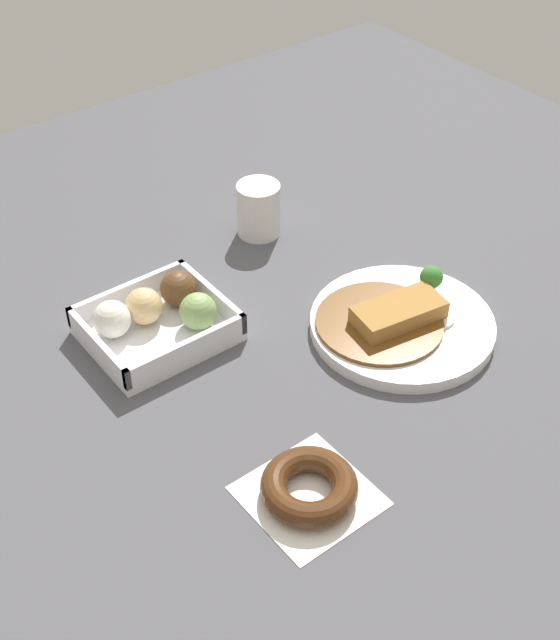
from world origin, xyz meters
TOP-DOWN VIEW (x-y plane):
  - ground_plane at (0.00, 0.00)m, footprint 1.60×1.60m
  - curry_plate at (-0.09, 0.05)m, footprint 0.25×0.25m
  - donut_box at (0.17, -0.14)m, footprint 0.18×0.16m
  - chocolate_ring_donut at (0.19, 0.19)m, footprint 0.13×0.13m
  - coffee_mug at (-0.07, -0.25)m, footprint 0.07×0.07m

SIDE VIEW (x-z plane):
  - ground_plane at x=0.00m, z-range 0.00..0.00m
  - curry_plate at x=-0.09m, z-range -0.02..0.05m
  - chocolate_ring_donut at x=0.19m, z-range 0.00..0.03m
  - donut_box at x=0.17m, z-range -0.01..0.06m
  - coffee_mug at x=-0.07m, z-range 0.00..0.08m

